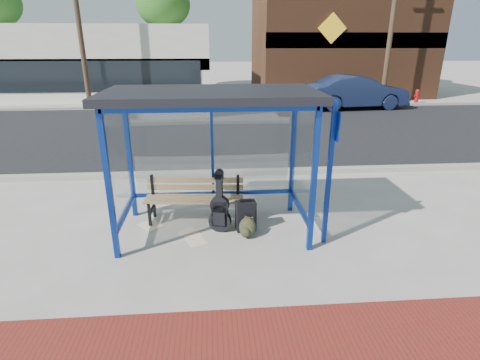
{
  "coord_description": "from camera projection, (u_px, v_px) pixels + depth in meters",
  "views": [
    {
      "loc": [
        -0.01,
        -5.88,
        3.12
      ],
      "look_at": [
        0.47,
        0.2,
        0.86
      ],
      "focal_mm": 28.0,
      "sensor_mm": 36.0,
      "label": 1
    }
  ],
  "objects": [
    {
      "name": "ground",
      "position": [
        214.0,
        230.0,
        6.58
      ],
      "size": [
        120.0,
        120.0,
        0.0
      ],
      "primitive_type": "plane",
      "color": "#B2ADA0",
      "rests_on": "ground"
    },
    {
      "name": "brick_paver_strip",
      "position": [
        218.0,
        340.0,
        4.15
      ],
      "size": [
        60.0,
        1.0,
        0.01
      ],
      "primitive_type": "cube",
      "color": "maroon",
      "rests_on": "ground"
    },
    {
      "name": "curb_near",
      "position": [
        213.0,
        173.0,
        9.27
      ],
      "size": [
        60.0,
        0.25,
        0.12
      ],
      "primitive_type": "cube",
      "color": "gray",
      "rests_on": "ground"
    },
    {
      "name": "street_asphalt",
      "position": [
        212.0,
        130.0,
        14.06
      ],
      "size": [
        60.0,
        10.0,
        0.0
      ],
      "primitive_type": "cube",
      "color": "black",
      "rests_on": "ground"
    },
    {
      "name": "curb_far",
      "position": [
        211.0,
        107.0,
        18.81
      ],
      "size": [
        60.0,
        0.25,
        0.12
      ],
      "primitive_type": "cube",
      "color": "gray",
      "rests_on": "ground"
    },
    {
      "name": "far_sidewalk",
      "position": [
        211.0,
        102.0,
        20.61
      ],
      "size": [
        60.0,
        4.0,
        0.01
      ],
      "primitive_type": "cube",
      "color": "#B2ADA0",
      "rests_on": "ground"
    },
    {
      "name": "bus_shelter",
      "position": [
        211.0,
        112.0,
        5.93
      ],
      "size": [
        3.3,
        1.8,
        2.42
      ],
      "color": "navy",
      "rests_on": "ground"
    },
    {
      "name": "storefront_white",
      "position": [
        57.0,
        62.0,
        22.05
      ],
      "size": [
        18.0,
        6.04,
        4.0
      ],
      "color": "silver",
      "rests_on": "ground"
    },
    {
      "name": "storefront_brown",
      "position": [
        337.0,
        41.0,
        23.35
      ],
      "size": [
        10.0,
        7.08,
        6.4
      ],
      "color": "#59331E",
      "rests_on": "ground"
    },
    {
      "name": "tree_mid",
      "position": [
        163.0,
        5.0,
        25.05
      ],
      "size": [
        3.6,
        3.6,
        7.03
      ],
      "color": "#4C3826",
      "rests_on": "ground"
    },
    {
      "name": "tree_right",
      "position": [
        387.0,
        7.0,
        26.18
      ],
      "size": [
        3.6,
        3.6,
        7.03
      ],
      "color": "#4C3826",
      "rests_on": "ground"
    },
    {
      "name": "utility_pole_west",
      "position": [
        78.0,
        19.0,
        17.25
      ],
      "size": [
        1.6,
        0.24,
        8.0
      ],
      "color": "#4C3826",
      "rests_on": "ground"
    },
    {
      "name": "utility_pole_east",
      "position": [
        392.0,
        21.0,
        18.35
      ],
      "size": [
        1.6,
        0.24,
        8.0
      ],
      "color": "#4C3826",
      "rests_on": "ground"
    },
    {
      "name": "bench",
      "position": [
        195.0,
        196.0,
        6.82
      ],
      "size": [
        1.81,
        0.56,
        0.84
      ],
      "rotation": [
        0.0,
        0.0,
        -0.08
      ],
      "color": "black",
      "rests_on": "ground"
    },
    {
      "name": "guitar_bag",
      "position": [
        220.0,
        211.0,
        6.43
      ],
      "size": [
        0.41,
        0.21,
        1.07
      ],
      "rotation": [
        0.0,
        0.0,
        -0.26
      ],
      "color": "black",
      "rests_on": "ground"
    },
    {
      "name": "suitcase",
      "position": [
        246.0,
        216.0,
        6.5
      ],
      "size": [
        0.36,
        0.26,
        0.59
      ],
      "rotation": [
        0.0,
        0.0,
        0.12
      ],
      "color": "black",
      "rests_on": "ground"
    },
    {
      "name": "backpack",
      "position": [
        247.0,
        228.0,
        6.31
      ],
      "size": [
        0.35,
        0.34,
        0.35
      ],
      "rotation": [
        0.0,
        0.0,
        -0.42
      ],
      "color": "#282A17",
      "rests_on": "ground"
    },
    {
      "name": "sign_post",
      "position": [
        330.0,
        166.0,
        5.76
      ],
      "size": [
        0.09,
        0.29,
        2.34
      ],
      "rotation": [
        0.0,
        0.0,
        -0.0
      ],
      "color": "navy",
      "rests_on": "ground"
    },
    {
      "name": "newspaper_a",
      "position": [
        151.0,
        225.0,
        6.77
      ],
      "size": [
        0.52,
        0.53,
        0.01
      ],
      "primitive_type": "cube",
      "rotation": [
        0.0,
        0.0,
        -0.86
      ],
      "color": "white",
      "rests_on": "ground"
    },
    {
      "name": "newspaper_b",
      "position": [
        196.0,
        241.0,
        6.23
      ],
      "size": [
        0.41,
        0.45,
        0.01
      ],
      "primitive_type": "cube",
      "rotation": [
        0.0,
        0.0,
        -1.17
      ],
      "color": "white",
      "rests_on": "ground"
    },
    {
      "name": "newspaper_c",
      "position": [
        190.0,
        233.0,
        6.48
      ],
      "size": [
        0.46,
        0.47,
        0.01
      ],
      "primitive_type": "cube",
      "rotation": [
        0.0,
        0.0,
        2.27
      ],
      "color": "white",
      "rests_on": "ground"
    },
    {
      "name": "parked_car",
      "position": [
        356.0,
        92.0,
        18.36
      ],
      "size": [
        5.03,
        2.17,
        1.61
      ],
      "primitive_type": "imported",
      "rotation": [
        0.0,
        0.0,
        1.67
      ],
      "color": "#1A2649",
      "rests_on": "ground"
    },
    {
      "name": "fire_hydrant",
      "position": [
        417.0,
        96.0,
        20.05
      ],
      "size": [
        0.34,
        0.22,
        0.76
      ],
      "rotation": [
        0.0,
        0.0,
        0.32
      ],
      "color": "#B50C12",
      "rests_on": "ground"
    }
  ]
}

